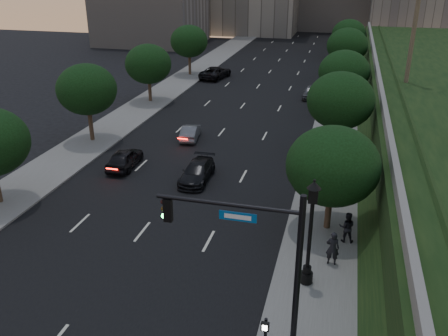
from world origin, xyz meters
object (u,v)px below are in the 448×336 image
(pedestrian_a, at_px, (333,248))
(pedestrian_c, at_px, (330,159))
(street_lamp, at_px, (310,238))
(pedestrian_b, at_px, (347,227))
(sedan_near_right, at_px, (197,172))
(traffic_signal_mast, at_px, (268,271))
(sedan_far_right, at_px, (311,92))
(sedan_near_left, at_px, (125,158))
(sedan_mid_left, at_px, (190,132))
(sedan_far_left, at_px, (216,72))

(pedestrian_a, xyz_separation_m, pedestrian_c, (-0.78, 12.31, -0.11))
(street_lamp, distance_m, pedestrian_b, 4.86)
(sedan_near_right, bearing_deg, traffic_signal_mast, -64.52)
(traffic_signal_mast, bearing_deg, pedestrian_a, 70.03)
(traffic_signal_mast, relative_size, pedestrian_a, 3.80)
(traffic_signal_mast, xyz_separation_m, pedestrian_c, (1.52, 18.65, -2.71))
(traffic_signal_mast, distance_m, sedan_near_right, 16.62)
(sedan_far_right, distance_m, pedestrian_a, 33.11)
(sedan_near_right, height_order, pedestrian_b, pedestrian_b)
(pedestrian_c, bearing_deg, sedan_far_right, -74.04)
(sedan_near_right, bearing_deg, pedestrian_a, -41.71)
(sedan_near_left, distance_m, pedestrian_b, 17.74)
(street_lamp, distance_m, sedan_near_right, 13.44)
(street_lamp, distance_m, sedan_near_left, 18.40)
(sedan_mid_left, relative_size, pedestrian_a, 2.09)
(traffic_signal_mast, relative_size, sedan_near_right, 1.53)
(sedan_far_left, xyz_separation_m, sedan_near_right, (7.32, -31.49, -0.13))
(pedestrian_c, bearing_deg, pedestrian_a, 100.97)
(traffic_signal_mast, bearing_deg, street_lamp, 74.80)
(traffic_signal_mast, distance_m, sedan_far_left, 48.43)
(sedan_near_left, height_order, sedan_far_left, sedan_far_left)
(sedan_near_right, distance_m, sedan_far_right, 25.37)
(sedan_far_left, bearing_deg, sedan_far_right, 163.47)
(street_lamp, relative_size, pedestrian_c, 3.46)
(street_lamp, height_order, sedan_near_left, street_lamp)
(pedestrian_b, bearing_deg, sedan_far_left, -65.10)
(street_lamp, xyz_separation_m, sedan_mid_left, (-11.84, 18.18, -2.00))
(sedan_near_right, height_order, sedan_far_right, sedan_far_right)
(sedan_far_left, xyz_separation_m, pedestrian_a, (17.09, -39.69, 0.28))
(sedan_near_right, bearing_deg, sedan_far_left, 101.39)
(sedan_far_right, distance_m, pedestrian_c, 20.81)
(sedan_near_right, bearing_deg, street_lamp, -50.96)
(sedan_mid_left, xyz_separation_m, pedestrian_b, (13.59, -13.94, 0.40))
(sedan_near_left, height_order, sedan_near_right, sedan_near_left)
(sedan_far_right, xyz_separation_m, pedestrian_c, (3.11, -20.57, 0.25))
(sedan_mid_left, distance_m, sedan_near_right, 8.70)
(street_lamp, xyz_separation_m, sedan_near_right, (-8.68, 10.07, -1.97))
(sedan_mid_left, height_order, sedan_near_right, sedan_near_right)
(sedan_near_left, bearing_deg, traffic_signal_mast, 127.79)
(sedan_far_right, height_order, pedestrian_c, pedestrian_c)
(street_lamp, height_order, sedan_far_right, street_lamp)
(street_lamp, distance_m, pedestrian_a, 2.67)
(sedan_far_left, xyz_separation_m, sedan_far_right, (13.20, -6.81, -0.07))
(sedan_mid_left, relative_size, sedan_near_right, 0.84)
(street_lamp, xyz_separation_m, sedan_near_left, (-14.67, 10.95, -1.91))
(pedestrian_a, xyz_separation_m, pedestrian_b, (0.66, 2.36, -0.04))
(sedan_mid_left, distance_m, sedan_far_left, 23.76)
(pedestrian_a, bearing_deg, pedestrian_c, -87.02)
(sedan_mid_left, xyz_separation_m, sedan_far_left, (-4.16, 23.39, 0.16))
(sedan_far_left, bearing_deg, pedestrian_b, 126.19)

